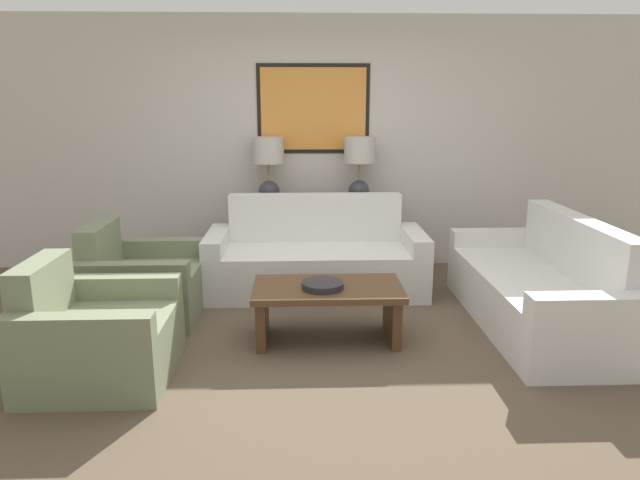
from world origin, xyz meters
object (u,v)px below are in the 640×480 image
object	(u,v)px
console_table	(314,237)
couch_by_side	(539,290)
decorative_bowl	(323,285)
table_lamp_left	(268,163)
couch_by_back_wall	(316,260)
coffee_table	(328,301)
armchair_near_back_wall	(141,285)
table_lamp_right	(359,163)
armchair_near_camera	(97,337)

from	to	relation	value
console_table	couch_by_side	bearing A→B (deg)	-41.97
couch_by_side	decorative_bowl	size ratio (longest dim) A/B	6.51
table_lamp_left	couch_by_back_wall	world-z (taller)	table_lamp_left
table_lamp_left	coffee_table	distance (m)	2.09
table_lamp_left	couch_by_side	distance (m)	2.90
couch_by_back_wall	decorative_bowl	world-z (taller)	couch_by_back_wall
armchair_near_back_wall	table_lamp_left	bearing A→B (deg)	51.47
couch_by_side	coffee_table	size ratio (longest dim) A/B	1.83
couch_by_back_wall	couch_by_side	size ratio (longest dim) A/B	1.00
console_table	coffee_table	size ratio (longest dim) A/B	1.22
decorative_bowl	armchair_near_back_wall	xyz separation A→B (m)	(-1.51, 0.60, -0.18)
table_lamp_right	couch_by_back_wall	world-z (taller)	table_lamp_right
console_table	table_lamp_left	distance (m)	0.92
couch_by_back_wall	armchair_near_camera	world-z (taller)	couch_by_back_wall
coffee_table	armchair_near_camera	bearing A→B (deg)	-160.59
table_lamp_right	coffee_table	world-z (taller)	table_lamp_right
coffee_table	table_lamp_right	bearing A→B (deg)	77.14
table_lamp_right	couch_by_side	distance (m)	2.24
couch_by_side	armchair_near_camera	bearing A→B (deg)	-166.64
table_lamp_right	armchair_near_back_wall	size ratio (longest dim) A/B	0.77
console_table	armchair_near_camera	bearing A→B (deg)	-122.17
table_lamp_left	coffee_table	xyz separation A→B (m)	(0.52, -1.83, -0.85)
console_table	table_lamp_right	distance (m)	0.92
couch_by_side	decorative_bowl	world-z (taller)	couch_by_side
table_lamp_left	decorative_bowl	bearing A→B (deg)	-75.58
armchair_near_back_wall	couch_by_back_wall	bearing A→B (deg)	22.93
couch_by_back_wall	decorative_bowl	size ratio (longest dim) A/B	6.51
table_lamp_left	table_lamp_right	size ratio (longest dim) A/B	1.00
console_table	table_lamp_left	world-z (taller)	table_lamp_left
console_table	armchair_near_back_wall	size ratio (longest dim) A/B	1.52
console_table	decorative_bowl	bearing A→B (deg)	-89.59
console_table	table_lamp_left	size ratio (longest dim) A/B	1.98
table_lamp_right	armchair_near_camera	bearing A→B (deg)	-129.60
table_lamp_right	decorative_bowl	world-z (taller)	table_lamp_right
table_lamp_right	coffee_table	size ratio (longest dim) A/B	0.62
coffee_table	armchair_near_back_wall	size ratio (longest dim) A/B	1.24
table_lamp_right	couch_by_back_wall	size ratio (longest dim) A/B	0.34
decorative_bowl	armchair_near_camera	distance (m)	1.60
decorative_bowl	armchair_near_back_wall	world-z (taller)	armchair_near_back_wall
armchair_near_camera	table_lamp_right	bearing A→B (deg)	50.40
table_lamp_left	decorative_bowl	size ratio (longest dim) A/B	2.20
table_lamp_right	armchair_near_camera	distance (m)	3.21
table_lamp_right	couch_by_side	bearing A→B (deg)	-50.75
console_table	couch_by_back_wall	bearing A→B (deg)	-90.00
table_lamp_right	armchair_near_back_wall	xyz separation A→B (m)	(-1.97, -1.29, -0.88)
couch_by_back_wall	armchair_near_back_wall	xyz separation A→B (m)	(-1.50, -0.63, -0.02)
console_table	armchair_near_back_wall	distance (m)	1.98
couch_by_back_wall	armchair_near_back_wall	distance (m)	1.63
table_lamp_left	armchair_near_camera	xyz separation A→B (m)	(-1.03, -2.38, -0.88)
armchair_near_back_wall	armchair_near_camera	distance (m)	1.09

